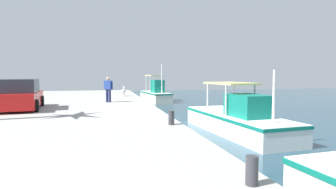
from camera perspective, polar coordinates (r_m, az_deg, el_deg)
quay_pier at (r=14.55m, az=-21.74°, el=-4.84°), size 36.00×10.00×0.80m
fishing_boat_nearest at (r=26.43m, az=-2.59°, el=0.04°), size 5.46×2.31×3.50m
fishing_boat_second at (r=12.61m, az=14.23°, el=-5.01°), size 6.66×2.65×2.77m
pelican at (r=23.33m, az=-9.22°, el=0.66°), size 0.97×0.51×0.82m
fisherman_standing at (r=18.31m, az=-12.26°, el=1.29°), size 0.43×0.57×1.65m
parked_car at (r=16.13m, az=-28.15°, el=-0.19°), size 4.26×2.20×1.57m
mooring_bollard_nearest at (r=9.90m, az=0.69°, el=-4.81°), size 0.21×0.21×0.51m
mooring_bollard_second at (r=4.83m, az=16.98°, el=-14.82°), size 0.21×0.21×0.48m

